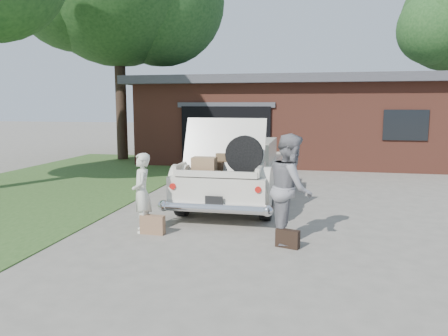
# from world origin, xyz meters

# --- Properties ---
(ground) EXTENTS (90.00, 90.00, 0.00)m
(ground) POSITION_xyz_m (0.00, 0.00, 0.00)
(ground) COLOR gray
(ground) RESTS_ON ground
(grass_strip) EXTENTS (6.00, 16.00, 0.02)m
(grass_strip) POSITION_xyz_m (-5.50, 3.00, 0.01)
(grass_strip) COLOR #2D4C1E
(grass_strip) RESTS_ON ground
(house) EXTENTS (12.80, 7.80, 3.30)m
(house) POSITION_xyz_m (0.98, 11.47, 1.67)
(house) COLOR brown
(house) RESTS_ON ground
(sedan) EXTENTS (2.00, 5.01, 1.99)m
(sedan) POSITION_xyz_m (-0.14, 2.79, 0.74)
(sedan) COLOR beige
(sedan) RESTS_ON ground
(woman_left) EXTENTS (0.53, 0.61, 1.42)m
(woman_left) POSITION_xyz_m (-1.35, -0.07, 0.71)
(woman_left) COLOR silver
(woman_left) RESTS_ON ground
(woman_right) EXTENTS (0.79, 0.96, 1.80)m
(woman_right) POSITION_xyz_m (1.27, -0.09, 0.90)
(woman_right) COLOR gray
(woman_right) RESTS_ON ground
(suitcase_left) EXTENTS (0.44, 0.16, 0.34)m
(suitcase_left) POSITION_xyz_m (-1.12, -0.18, 0.17)
(suitcase_left) COLOR #946B4B
(suitcase_left) RESTS_ON ground
(suitcase_right) EXTENTS (0.40, 0.23, 0.29)m
(suitcase_right) POSITION_xyz_m (1.26, -0.44, 0.15)
(suitcase_right) COLOR black
(suitcase_right) RESTS_ON ground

